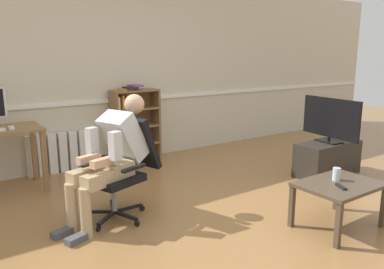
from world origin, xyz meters
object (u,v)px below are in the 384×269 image
(computer_mouse, at_px, (11,128))
(office_chair, at_px, (124,163))
(spare_remote, at_px, (341,187))
(tv_stand, at_px, (327,158))
(coffee_table, at_px, (339,189))
(person_seated, at_px, (111,155))
(tv_screen, at_px, (330,119))
(radiator, at_px, (63,152))
(bookshelf, at_px, (132,126))
(drinking_glass, at_px, (336,174))

(computer_mouse, relative_size, office_chair, 0.10)
(computer_mouse, relative_size, spare_remote, 0.67)
(tv_stand, xyz_separation_m, coffee_table, (-1.26, -1.03, 0.15))
(person_seated, relative_size, spare_remote, 7.97)
(tv_screen, bearing_deg, radiator, 59.84)
(coffee_table, bearing_deg, spare_remote, -141.31)
(bookshelf, bearing_deg, coffee_table, -78.94)
(computer_mouse, height_order, coffee_table, computer_mouse)
(person_seated, bearing_deg, computer_mouse, -173.05)
(radiator, bearing_deg, person_seated, -91.61)
(person_seated, bearing_deg, radiator, 159.22)
(drinking_glass, distance_m, spare_remote, 0.20)
(office_chair, xyz_separation_m, coffee_table, (1.49, -1.40, -0.15))
(tv_stand, bearing_deg, bookshelf, 132.40)
(computer_mouse, xyz_separation_m, office_chair, (0.80, -1.25, -0.25))
(radiator, height_order, tv_stand, radiator)
(bookshelf, relative_size, office_chair, 1.18)
(tv_stand, relative_size, tv_screen, 1.03)
(office_chair, height_order, tv_screen, tv_screen)
(computer_mouse, distance_m, tv_screen, 3.90)
(bookshelf, relative_size, coffee_table, 1.53)
(office_chair, bearing_deg, tv_stand, 63.05)
(coffee_table, xyz_separation_m, drinking_glass, (0.04, 0.06, 0.12))
(tv_stand, height_order, coffee_table, tv_stand)
(bookshelf, xyz_separation_m, radiator, (-1.00, 0.10, -0.26))
(computer_mouse, xyz_separation_m, tv_screen, (3.54, -1.62, -0.02))
(office_chair, relative_size, coffee_table, 1.30)
(computer_mouse, distance_m, coffee_table, 3.52)
(coffee_table, relative_size, drinking_glass, 6.21)
(office_chair, xyz_separation_m, tv_stand, (2.75, -0.37, -0.30))
(computer_mouse, relative_size, person_seated, 0.08)
(drinking_glass, bearing_deg, tv_screen, 38.22)
(coffee_table, distance_m, spare_remote, 0.14)
(radiator, xyz_separation_m, coffee_table, (1.60, -3.16, 0.10))
(bookshelf, distance_m, radiator, 1.04)
(computer_mouse, height_order, spare_remote, computer_mouse)
(drinking_glass, bearing_deg, radiator, 117.82)
(office_chair, height_order, spare_remote, office_chair)
(computer_mouse, bearing_deg, radiator, 36.52)
(tv_screen, bearing_deg, bookshelf, 49.00)
(radiator, bearing_deg, tv_stand, -36.75)
(coffee_table, bearing_deg, radiator, 116.82)
(coffee_table, bearing_deg, bookshelf, 101.06)
(office_chair, height_order, tv_stand, office_chair)
(bookshelf, distance_m, tv_stand, 2.77)
(radiator, distance_m, drinking_glass, 3.50)
(tv_screen, height_order, spare_remote, tv_screen)
(radiator, height_order, drinking_glass, drinking_glass)
(computer_mouse, height_order, tv_stand, computer_mouse)
(office_chair, bearing_deg, bookshelf, 132.56)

